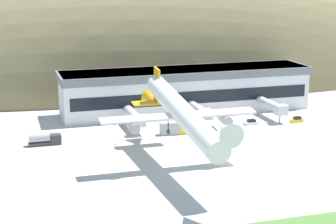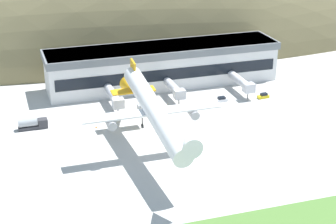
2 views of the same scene
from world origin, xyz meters
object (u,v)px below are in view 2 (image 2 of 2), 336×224
terminal_building (163,63)px  box_truck (32,124)px  jetway_2 (242,82)px  service_car_1 (183,109)px  cargo_airplane (153,110)px  jetway_1 (175,89)px  jetway_0 (114,97)px  traffic_cone_0 (167,121)px  service_car_2 (263,96)px  service_car_0 (221,99)px  traffic_cone_1 (96,127)px  fuel_truck (150,109)px

terminal_building → box_truck: 51.83m
jetway_2 → box_truck: jetway_2 is taller
service_car_1 → box_truck: 44.39m
cargo_airplane → service_car_1: size_ratio=13.94×
jetway_1 → terminal_building: bearing=86.3°
jetway_0 → traffic_cone_0: (12.40, -14.10, -3.71)m
jetway_1 → service_car_2: bearing=-12.8°
service_car_2 → traffic_cone_0: size_ratio=6.64×
service_car_0 → box_truck: size_ratio=0.50×
terminal_building → jetway_2: (21.65, -16.29, -3.70)m
jetway_0 → jetway_2: size_ratio=1.02×
terminal_building → traffic_cone_1: (-28.61, -28.48, -7.41)m
service_car_2 → box_truck: box_truck is taller
service_car_2 → traffic_cone_1: 55.83m
terminal_building → jetway_0: bearing=-141.4°
terminal_building → box_truck: (-45.71, -23.65, -6.16)m
service_car_1 → service_car_2: size_ratio=1.02×
cargo_airplane → service_car_1: bearing=57.6°
service_car_2 → traffic_cone_1: size_ratio=6.64×
traffic_cone_0 → terminal_building: bearing=74.9°
terminal_building → service_car_0: bearing=-57.8°
fuel_truck → traffic_cone_0: bearing=-64.5°
jetway_2 → traffic_cone_1: 51.85m
jetway_1 → service_car_2: (27.85, -6.35, -3.31)m
service_car_1 → traffic_cone_0: (-6.90, -6.41, -0.31)m
terminal_building → service_car_2: (26.83, -21.90, -7.02)m
service_car_1 → traffic_cone_1: 27.62m
terminal_building → jetway_0: (-20.63, -16.44, -3.70)m
jetway_0 → traffic_cone_0: size_ratio=27.00×
cargo_airplane → jetway_1: bearing=64.0°
jetway_2 → traffic_cone_0: (-29.88, -14.25, -3.71)m
jetway_1 → service_car_2: 28.75m
terminal_building → service_car_2: bearing=-39.2°
service_car_0 → service_car_2: service_car_2 is taller
traffic_cone_0 → traffic_cone_1: 20.48m
cargo_airplane → traffic_cone_0: size_ratio=94.44×
jetway_2 → service_car_0: 10.27m
jetway_0 → traffic_cone_1: size_ratio=27.00×
jetway_1 → cargo_airplane: cargo_airplane is taller
terminal_building → service_car_0: terminal_building is taller
fuel_truck → service_car_0: bearing=7.6°
service_car_0 → fuel_truck: (-24.37, -3.25, 0.97)m
jetway_0 → service_car_2: (47.46, -5.46, -3.31)m
service_car_2 → traffic_cone_1: (-55.44, -6.59, -0.40)m
terminal_building → box_truck: size_ratio=9.57×
jetway_1 → fuel_truck: jetway_1 is taller
terminal_building → fuel_truck: terminal_building is taller
jetway_0 → jetway_1: same height
traffic_cone_0 → traffic_cone_1: size_ratio=1.00×
traffic_cone_0 → service_car_0: bearing=25.7°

